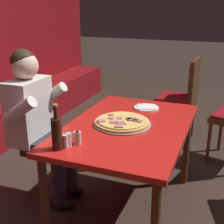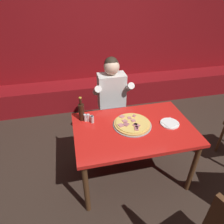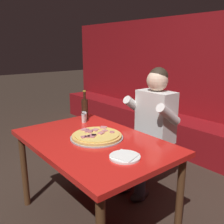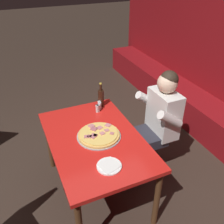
% 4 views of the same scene
% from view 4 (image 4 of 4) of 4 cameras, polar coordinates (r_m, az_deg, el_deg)
% --- Properties ---
extents(ground_plane, '(24.00, 24.00, 0.00)m').
position_cam_4_polar(ground_plane, '(2.94, -3.37, -17.50)').
color(ground_plane, '#33261E').
extents(main_dining_table, '(1.31, 0.86, 0.75)m').
position_cam_4_polar(main_dining_table, '(2.47, -3.86, -7.42)').
color(main_dining_table, '#4C2D19').
rests_on(main_dining_table, ground_plane).
extents(pizza, '(0.43, 0.43, 0.05)m').
position_cam_4_polar(pizza, '(2.42, -3.03, -5.21)').
color(pizza, '#9E9EA3').
rests_on(pizza, main_dining_table).
extents(plate_white_paper, '(0.21, 0.21, 0.02)m').
position_cam_4_polar(plate_white_paper, '(2.12, -0.66, -12.23)').
color(plate_white_paper, white).
rests_on(plate_white_paper, main_dining_table).
extents(beer_bottle, '(0.07, 0.07, 0.29)m').
position_cam_4_polar(beer_bottle, '(2.86, -2.54, 3.34)').
color(beer_bottle, black).
rests_on(beer_bottle, main_dining_table).
extents(shaker_oregano, '(0.04, 0.04, 0.09)m').
position_cam_4_polar(shaker_oregano, '(2.85, -2.92, 1.63)').
color(shaker_oregano, silver).
rests_on(shaker_oregano, main_dining_table).
extents(shaker_red_pepper_flakes, '(0.04, 0.04, 0.09)m').
position_cam_4_polar(shaker_red_pepper_flakes, '(2.83, -2.81, 1.31)').
color(shaker_red_pepper_flakes, silver).
rests_on(shaker_red_pepper_flakes, main_dining_table).
extents(shaker_black_pepper, '(0.04, 0.04, 0.09)m').
position_cam_4_polar(shaker_black_pepper, '(2.79, -3.19, 0.80)').
color(shaker_black_pepper, silver).
rests_on(shaker_black_pepper, main_dining_table).
extents(shaker_parmesan, '(0.04, 0.04, 0.09)m').
position_cam_4_polar(shaker_parmesan, '(2.78, -3.39, 0.71)').
color(shaker_parmesan, silver).
rests_on(shaker_parmesan, main_dining_table).
extents(diner_seated_blue_shirt, '(0.53, 0.53, 1.27)m').
position_cam_4_polar(diner_seated_blue_shirt, '(2.77, 10.08, -2.00)').
color(diner_seated_blue_shirt, black).
rests_on(diner_seated_blue_shirt, ground_plane).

